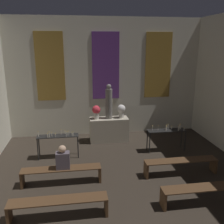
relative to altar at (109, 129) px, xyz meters
name	(u,v)px	position (x,y,z in m)	size (l,w,h in m)	color
wall_back	(106,77)	(0.00, 0.96, 1.92)	(7.98, 0.16, 4.70)	beige
altar	(109,129)	(0.00, 0.00, 0.00)	(1.47, 0.60, 0.92)	#ADA38E
statue	(109,103)	(0.00, 0.00, 1.07)	(0.26, 0.26, 1.32)	slate
flower_vase_left	(96,111)	(-0.48, 0.00, 0.76)	(0.32, 0.32, 0.52)	beige
flower_vase_right	(121,110)	(0.48, 0.00, 0.76)	(0.32, 0.32, 0.52)	beige
candle_rack_left	(58,139)	(-1.86, -1.24, 0.20)	(1.34, 0.36, 0.96)	black
candle_rack_right	(167,133)	(1.88, -1.23, 0.20)	(1.34, 0.36, 0.97)	black
pew_third_left	(59,204)	(-1.69, -4.33, -0.12)	(2.12, 0.36, 0.45)	#4C331E
pew_third_right	(206,191)	(1.69, -4.33, -0.12)	(2.12, 0.36, 0.45)	#4C331E
pew_back_left	(62,172)	(-1.69, -2.92, -0.12)	(2.12, 0.36, 0.45)	#4C331E
pew_back_right	(181,164)	(1.69, -2.92, -0.12)	(2.12, 0.36, 0.45)	#4C331E
person_seated	(63,158)	(-1.64, -2.92, 0.27)	(0.36, 0.24, 0.65)	#564C56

